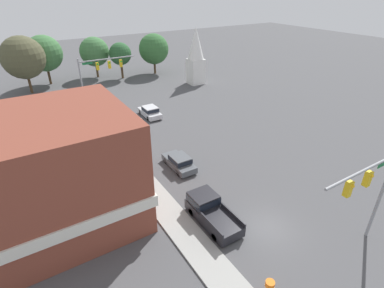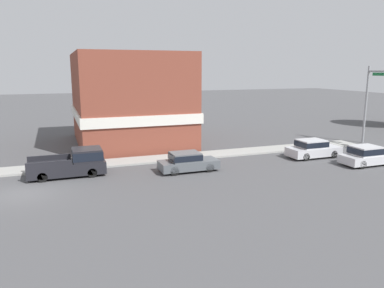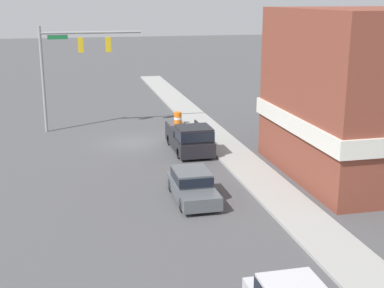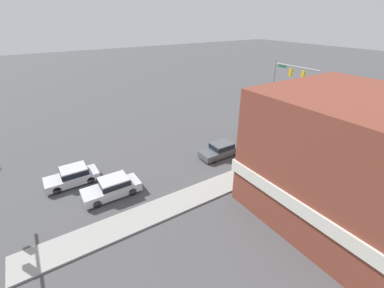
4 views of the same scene
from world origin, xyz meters
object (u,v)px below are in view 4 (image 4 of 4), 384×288
object	(u,v)px
car_second_ahead	(113,187)
car_oncoming	(73,175)
construction_barrel	(327,128)
car_lead	(220,149)
pickup_truck_parked	(284,136)

from	to	relation	value
car_second_ahead	car_oncoming	xyz separation A→B (m)	(3.54, 2.39, -0.02)
construction_barrel	car_lead	bearing A→B (deg)	81.04
pickup_truck_parked	car_oncoming	bearing A→B (deg)	77.45
car_lead	car_oncoming	distance (m)	14.22
car_lead	pickup_truck_parked	world-z (taller)	pickup_truck_parked
car_oncoming	pickup_truck_parked	xyz separation A→B (m)	(-4.84, -21.74, 0.14)
car_second_ahead	pickup_truck_parked	size ratio (longest dim) A/B	0.87
car_lead	car_second_ahead	bearing A→B (deg)	92.10
car_second_ahead	construction_barrel	distance (m)	26.75
car_oncoming	construction_barrel	xyz separation A→B (m)	(-5.51, -29.07, -0.25)
car_oncoming	car_lead	bearing A→B (deg)	77.35
car_second_ahead	pickup_truck_parked	xyz separation A→B (m)	(-1.30, -19.35, 0.12)
car_oncoming	construction_barrel	bearing A→B (deg)	79.27
pickup_truck_parked	construction_barrel	xyz separation A→B (m)	(-0.67, -7.33, -0.39)
car_oncoming	construction_barrel	size ratio (longest dim) A/B	4.13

